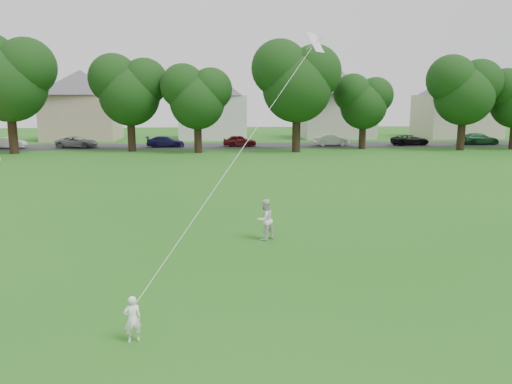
{
  "coord_description": "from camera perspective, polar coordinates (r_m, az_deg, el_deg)",
  "views": [
    {
      "loc": [
        -0.09,
        -11.8,
        4.86
      ],
      "look_at": [
        1.12,
        2.0,
        2.3
      ],
      "focal_mm": 35.0,
      "sensor_mm": 36.0,
      "label": 1
    }
  ],
  "objects": [
    {
      "name": "ground",
      "position": [
        12.77,
        -4.32,
        -11.94
      ],
      "size": [
        160.0,
        160.0,
        0.0
      ],
      "primitive_type": "plane",
      "color": "#1B5A14",
      "rests_on": "ground"
    },
    {
      "name": "house_row",
      "position": [
        63.85,
        -3.01,
        10.6
      ],
      "size": [
        76.78,
        13.67,
        10.35
      ],
      "color": "beige",
      "rests_on": "ground"
    },
    {
      "name": "street",
      "position": [
        54.02,
        -4.92,
        5.27
      ],
      "size": [
        90.0,
        7.0,
        0.01
      ],
      "primitive_type": "cube",
      "color": "#2D2D30",
      "rests_on": "ground"
    },
    {
      "name": "tree_row",
      "position": [
        47.62,
        -3.02,
        12.35
      ],
      "size": [
        80.86,
        8.18,
        11.14
      ],
      "color": "black",
      "rests_on": "ground"
    },
    {
      "name": "toddler",
      "position": [
        10.73,
        -13.93,
        -13.9
      ],
      "size": [
        0.41,
        0.34,
        0.98
      ],
      "primitive_type": "imported",
      "rotation": [
        0.0,
        0.0,
        3.48
      ],
      "color": "white",
      "rests_on": "ground"
    },
    {
      "name": "older_boy",
      "position": [
        17.52,
        1.01,
        -3.18
      ],
      "size": [
        0.9,
        0.87,
        1.45
      ],
      "primitive_type": "imported",
      "rotation": [
        0.0,
        0.0,
        3.83
      ],
      "color": "silver",
      "rests_on": "ground"
    },
    {
      "name": "parked_cars",
      "position": [
        53.26,
        0.92,
        5.87
      ],
      "size": [
        71.97,
        2.44,
        1.26
      ],
      "color": "black",
      "rests_on": "ground"
    },
    {
      "name": "kite",
      "position": [
        14.18,
        -0.7,
        6.24
      ],
      "size": [
        3.17,
        4.9,
        12.15
      ],
      "color": "white",
      "rests_on": "ground"
    }
  ]
}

